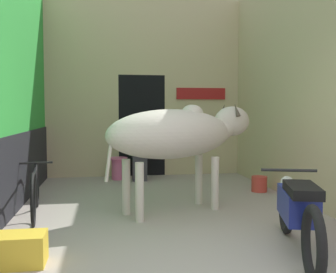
% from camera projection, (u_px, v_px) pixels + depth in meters
% --- Properties ---
extents(wall_left_shopfront, '(0.25, 5.36, 3.75)m').
position_uv_depth(wall_left_shopfront, '(7.00, 77.00, 5.26)').
color(wall_left_shopfront, green).
rests_on(wall_left_shopfront, ground_plane).
extents(wall_back_with_doorway, '(4.08, 0.93, 3.75)m').
position_uv_depth(wall_back_with_doorway, '(143.00, 101.00, 8.50)').
color(wall_back_with_doorway, '#C6B289').
rests_on(wall_back_with_doorway, ground_plane).
extents(wall_right_with_door, '(0.22, 5.36, 3.75)m').
position_uv_depth(wall_right_with_door, '(304.00, 79.00, 5.89)').
color(wall_right_with_door, '#C6B289').
rests_on(wall_right_with_door, ground_plane).
extents(cow, '(2.32, 1.36, 1.48)m').
position_uv_depth(cow, '(180.00, 134.00, 5.32)').
color(cow, beige).
rests_on(cow, ground_plane).
extents(motorcycle_near, '(0.74, 1.86, 0.75)m').
position_uv_depth(motorcycle_near, '(297.00, 210.00, 3.72)').
color(motorcycle_near, black).
rests_on(motorcycle_near, ground_plane).
extents(bicycle, '(0.44, 1.67, 0.66)m').
position_uv_depth(bicycle, '(35.00, 190.00, 5.11)').
color(bicycle, black).
rests_on(bicycle, ground_plane).
extents(shopkeeper_seated, '(0.40, 0.34, 1.23)m').
position_uv_depth(shopkeeper_seated, '(139.00, 147.00, 7.77)').
color(shopkeeper_seated, '#3D3842').
rests_on(shopkeeper_seated, ground_plane).
extents(plastic_stool, '(0.38, 0.38, 0.44)m').
position_uv_depth(plastic_stool, '(118.00, 168.00, 7.85)').
color(plastic_stool, '#DB6093').
rests_on(plastic_stool, ground_plane).
extents(crate, '(0.44, 0.32, 0.28)m').
position_uv_depth(crate, '(20.00, 250.00, 3.47)').
color(crate, gold).
rests_on(crate, ground_plane).
extents(bucket, '(0.26, 0.26, 0.26)m').
position_uv_depth(bucket, '(259.00, 184.00, 6.67)').
color(bucket, '#C63D33').
rests_on(bucket, ground_plane).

